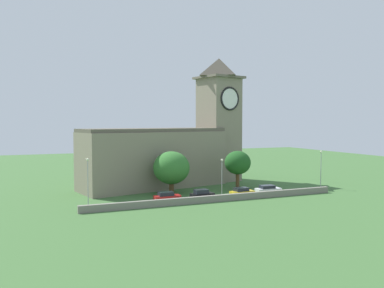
{
  "coord_description": "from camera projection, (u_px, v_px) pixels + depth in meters",
  "views": [
    {
      "loc": [
        -29.47,
        -62.76,
        13.54
      ],
      "look_at": [
        -1.01,
        6.76,
        9.37
      ],
      "focal_mm": 37.1,
      "sensor_mm": 36.0,
      "label": 1
    }
  ],
  "objects": [
    {
      "name": "quay_barrier",
      "position": [
        218.0,
        198.0,
        67.42
      ],
      "size": [
        46.33,
        0.7,
        1.14
      ],
      "primitive_type": "cube",
      "color": "gray",
      "rests_on": "ground"
    },
    {
      "name": "car_red",
      "position": [
        167.0,
        197.0,
        67.36
      ],
      "size": [
        4.53,
        2.18,
        1.66
      ],
      "color": "red",
      "rests_on": "ground"
    },
    {
      "name": "tree_by_tower",
      "position": [
        171.0,
        168.0,
        74.34
      ],
      "size": [
        6.86,
        6.86,
        8.06
      ],
      "color": "brown",
      "rests_on": "ground"
    },
    {
      "name": "streetlamp_central",
      "position": [
        321.0,
        163.0,
        80.97
      ],
      "size": [
        0.44,
        0.44,
        7.71
      ],
      "color": "#9EA0A5",
      "rests_on": "ground"
    },
    {
      "name": "tree_churchyard",
      "position": [
        238.0,
        163.0,
        79.78
      ],
      "size": [
        5.28,
        5.28,
        7.75
      ],
      "color": "brown",
      "rests_on": "ground"
    },
    {
      "name": "streetlamp_west_end",
      "position": [
        88.0,
        174.0,
        64.04
      ],
      "size": [
        0.44,
        0.44,
        7.73
      ],
      "color": "#9EA0A5",
      "rests_on": "ground"
    },
    {
      "name": "streetlamp_west_mid",
      "position": [
        222.0,
        171.0,
        73.9
      ],
      "size": [
        0.44,
        0.44,
        6.68
      ],
      "color": "#9EA0A5",
      "rests_on": "ground"
    },
    {
      "name": "church",
      "position": [
        177.0,
        144.0,
        85.08
      ],
      "size": [
        37.99,
        17.31,
        28.12
      ],
      "color": "gray",
      "rests_on": "ground"
    },
    {
      "name": "ground_plane",
      "position": [
        182.0,
        186.0,
        83.75
      ],
      "size": [
        200.0,
        200.0,
        0.0
      ],
      "primitive_type": "plane",
      "color": "#3D6633"
    },
    {
      "name": "car_yellow",
      "position": [
        242.0,
        192.0,
        71.69
      ],
      "size": [
        4.54,
        2.45,
        1.7
      ],
      "color": "gold",
      "rests_on": "ground"
    },
    {
      "name": "car_white",
      "position": [
        268.0,
        189.0,
        74.87
      ],
      "size": [
        4.89,
        2.48,
        1.63
      ],
      "color": "silver",
      "rests_on": "ground"
    },
    {
      "name": "car_black",
      "position": [
        202.0,
        195.0,
        68.9
      ],
      "size": [
        4.17,
        2.16,
        1.84
      ],
      "color": "black",
      "rests_on": "ground"
    }
  ]
}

